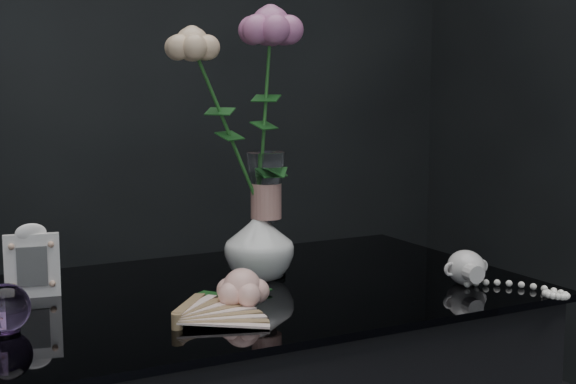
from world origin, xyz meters
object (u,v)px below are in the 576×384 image
vase (259,242)px  loose_rose (242,288)px  paperweight (5,308)px  pearl_jar (466,266)px  wine_glass (266,215)px  picture_frame (32,260)px

vase → loose_rose: size_ratio=0.71×
paperweight → pearl_jar: bearing=-7.0°
wine_glass → picture_frame: (-0.39, 0.05, -0.05)m
picture_frame → loose_rose: picture_frame is taller
picture_frame → paperweight: bearing=-101.1°
vase → pearl_jar: vase is taller
vase → loose_rose: 0.19m
picture_frame → paperweight: picture_frame is taller
pearl_jar → paperweight: bearing=-178.7°
vase → picture_frame: bearing=171.5°
paperweight → pearl_jar: (0.74, -0.09, -0.00)m
wine_glass → pearl_jar: size_ratio=1.02×
pearl_jar → vase: bearing=153.5°
vase → paperweight: size_ratio=1.87×
picture_frame → pearl_jar: (0.67, -0.26, -0.03)m
vase → wine_glass: size_ratio=0.58×
loose_rose → pearl_jar: size_ratio=0.83×
pearl_jar → picture_frame: bearing=167.1°
wine_glass → paperweight: 0.48m
vase → loose_rose: vase is taller
paperweight → loose_rose: size_ratio=0.38×
wine_glass → pearl_jar: (0.28, -0.21, -0.08)m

